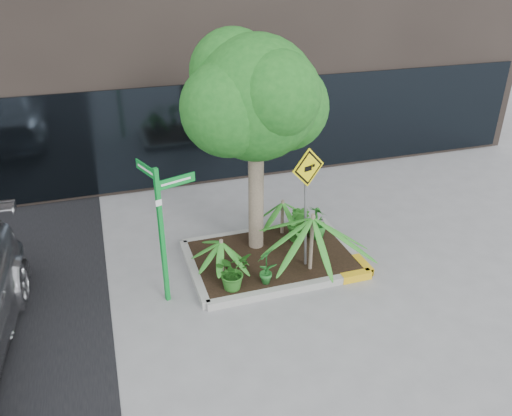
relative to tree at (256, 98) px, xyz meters
name	(u,v)px	position (x,y,z in m)	size (l,w,h in m)	color
ground	(268,271)	(-0.01, -0.78, -3.22)	(80.00, 80.00, 0.00)	gray
planter	(274,257)	(0.22, -0.51, -3.12)	(3.35, 2.36, 0.15)	#9E9E99
tree	(256,98)	(0.00, 0.00, 0.00)	(2.94, 2.61, 4.41)	gray
palm_front	(313,218)	(0.72, -1.16, -1.98)	(1.32, 1.32, 1.46)	gray
palm_left	(221,242)	(-0.91, -0.74, -2.42)	(0.78, 0.78, 0.87)	gray
palm_back	(283,203)	(0.70, 0.30, -2.34)	(0.88, 0.88, 0.97)	gray
shrub_a	(232,271)	(-0.86, -1.29, -2.72)	(0.62, 0.62, 0.69)	#24601B
shrub_b	(317,222)	(1.33, -0.10, -2.71)	(0.41, 0.41, 0.73)	#20671F
shrub_c	(266,265)	(-0.23, -1.33, -2.70)	(0.39, 0.39, 0.74)	#216D26
shrub_d	(298,223)	(0.89, -0.11, -2.64)	(0.47, 0.47, 0.86)	#24681E
street_sign_post	(162,221)	(-1.98, -1.02, -1.65)	(0.91, 0.72, 2.54)	#0D9830
cattle_sign	(307,188)	(0.67, -0.94, -1.46)	(0.70, 0.25, 2.38)	slate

